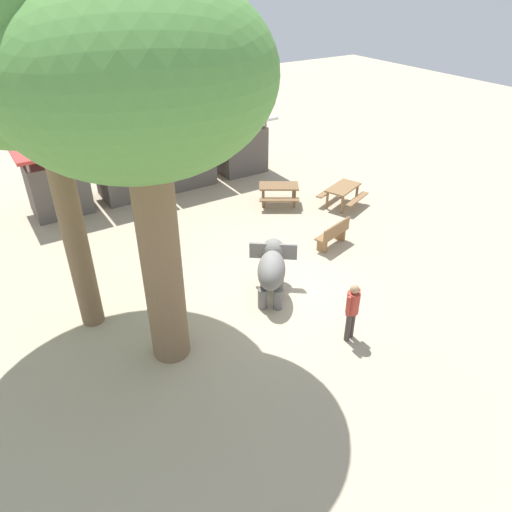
# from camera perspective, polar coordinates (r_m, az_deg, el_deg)

# --- Properties ---
(ground_plane) EXTENTS (60.00, 60.00, 0.00)m
(ground_plane) POSITION_cam_1_polar(r_m,az_deg,el_deg) (13.72, 2.71, -4.38)
(ground_plane) COLOR #BAA88C
(elephant) EXTENTS (1.82, 1.92, 1.40)m
(elephant) POSITION_cam_1_polar(r_m,az_deg,el_deg) (13.14, 1.91, -1.43)
(elephant) COLOR slate
(elephant) RESTS_ON ground_plane
(person_handler) EXTENTS (0.49, 0.32, 1.62)m
(person_handler) POSITION_cam_1_polar(r_m,az_deg,el_deg) (11.82, 11.42, -6.12)
(person_handler) COLOR #3F3833
(person_handler) RESTS_ON ground_plane
(shade_tree_main) EXTENTS (6.49, 5.95, 9.46)m
(shade_tree_main) POSITION_cam_1_polar(r_m,az_deg,el_deg) (10.79, -25.82, 23.84)
(shade_tree_main) COLOR brown
(shade_tree_main) RESTS_ON ground_plane
(shade_tree_secondary) EXTENTS (5.08, 4.65, 8.18)m
(shade_tree_secondary) POSITION_cam_1_polar(r_m,az_deg,el_deg) (9.10, -13.76, 19.09)
(shade_tree_secondary) COLOR brown
(shade_tree_secondary) RESTS_ON ground_plane
(wooden_bench) EXTENTS (1.46, 0.75, 0.88)m
(wooden_bench) POSITION_cam_1_polar(r_m,az_deg,el_deg) (15.88, 9.24, 2.65)
(wooden_bench) COLOR olive
(wooden_bench) RESTS_ON ground_plane
(picnic_table_near) EXTENTS (2.06, 2.05, 0.78)m
(picnic_table_near) POSITION_cam_1_polar(r_m,az_deg,el_deg) (18.59, 2.73, 7.90)
(picnic_table_near) COLOR brown
(picnic_table_near) RESTS_ON ground_plane
(picnic_table_far) EXTENTS (1.93, 1.92, 0.78)m
(picnic_table_far) POSITION_cam_1_polar(r_m,az_deg,el_deg) (18.73, 10.32, 7.60)
(picnic_table_far) COLOR olive
(picnic_table_far) RESTS_ON ground_plane
(market_stall_red) EXTENTS (2.50, 2.50, 2.52)m
(market_stall_red) POSITION_cam_1_polar(r_m,az_deg,el_deg) (19.28, -22.72, 8.11)
(market_stall_red) COLOR #59514C
(market_stall_red) RESTS_ON ground_plane
(market_stall_blue) EXTENTS (2.50, 2.50, 2.52)m
(market_stall_blue) POSITION_cam_1_polar(r_m,az_deg,el_deg) (19.79, -15.39, 10.04)
(market_stall_blue) COLOR #59514C
(market_stall_blue) RESTS_ON ground_plane
(market_stall_orange) EXTENTS (2.50, 2.50, 2.52)m
(market_stall_orange) POSITION_cam_1_polar(r_m,az_deg,el_deg) (20.62, -8.47, 11.69)
(market_stall_orange) COLOR #59514C
(market_stall_orange) RESTS_ON ground_plane
(market_stall_white) EXTENTS (2.50, 2.50, 2.52)m
(market_stall_white) POSITION_cam_1_polar(r_m,az_deg,el_deg) (21.73, -2.10, 13.06)
(market_stall_white) COLOR #59514C
(market_stall_white) RESTS_ON ground_plane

